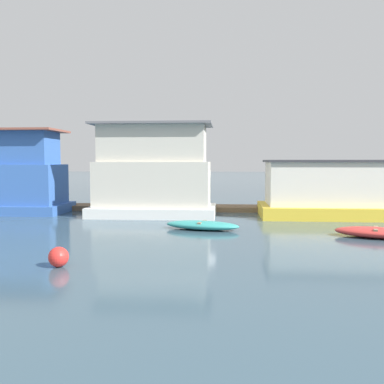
{
  "coord_description": "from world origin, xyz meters",
  "views": [
    {
      "loc": [
        1.88,
        -23.66,
        3.05
      ],
      "look_at": [
        0.0,
        -1.0,
        1.4
      ],
      "focal_mm": 40.0,
      "sensor_mm": 36.0,
      "label": 1
    }
  ],
  "objects_px": {
    "mooring_post_far_left": "(282,201)",
    "buoy_red": "(59,257)",
    "dinghy_red": "(376,232)",
    "houseboat_white": "(153,174)",
    "houseboat_blue": "(12,176)",
    "houseboat_yellow": "(323,190)",
    "dinghy_teal": "(202,225)"
  },
  "relations": [
    {
      "from": "houseboat_white",
      "to": "houseboat_yellow",
      "type": "xyz_separation_m",
      "value": [
        9.35,
        0.29,
        -0.89
      ]
    },
    {
      "from": "houseboat_blue",
      "to": "dinghy_red",
      "type": "relative_size",
      "value": 1.87
    },
    {
      "from": "buoy_red",
      "to": "mooring_post_far_left",
      "type": "bearing_deg",
      "value": 58.91
    },
    {
      "from": "houseboat_white",
      "to": "dinghy_teal",
      "type": "relative_size",
      "value": 1.95
    },
    {
      "from": "houseboat_yellow",
      "to": "mooring_post_far_left",
      "type": "height_order",
      "value": "houseboat_yellow"
    },
    {
      "from": "buoy_red",
      "to": "dinghy_teal",
      "type": "bearing_deg",
      "value": 62.2
    },
    {
      "from": "dinghy_teal",
      "to": "buoy_red",
      "type": "xyz_separation_m",
      "value": [
        -3.73,
        -7.07,
        0.1
      ]
    },
    {
      "from": "houseboat_white",
      "to": "dinghy_teal",
      "type": "distance_m",
      "value": 5.96
    },
    {
      "from": "houseboat_white",
      "to": "houseboat_yellow",
      "type": "relative_size",
      "value": 1.0
    },
    {
      "from": "dinghy_red",
      "to": "buoy_red",
      "type": "bearing_deg",
      "value": -152.35
    },
    {
      "from": "dinghy_teal",
      "to": "houseboat_white",
      "type": "bearing_deg",
      "value": 122.61
    },
    {
      "from": "houseboat_blue",
      "to": "buoy_red",
      "type": "height_order",
      "value": "houseboat_blue"
    },
    {
      "from": "houseboat_blue",
      "to": "buoy_red",
      "type": "distance_m",
      "value": 14.83
    },
    {
      "from": "dinghy_red",
      "to": "mooring_post_far_left",
      "type": "bearing_deg",
      "value": 109.52
    },
    {
      "from": "dinghy_red",
      "to": "mooring_post_far_left",
      "type": "xyz_separation_m",
      "value": [
        -2.72,
        7.68,
        0.52
      ]
    },
    {
      "from": "dinghy_red",
      "to": "houseboat_white",
      "type": "bearing_deg",
      "value": 148.55
    },
    {
      "from": "dinghy_teal",
      "to": "mooring_post_far_left",
      "type": "distance_m",
      "value": 7.59
    },
    {
      "from": "dinghy_teal",
      "to": "buoy_red",
      "type": "height_order",
      "value": "buoy_red"
    },
    {
      "from": "houseboat_white",
      "to": "houseboat_yellow",
      "type": "height_order",
      "value": "houseboat_white"
    },
    {
      "from": "mooring_post_far_left",
      "to": "houseboat_blue",
      "type": "bearing_deg",
      "value": -176.93
    },
    {
      "from": "houseboat_blue",
      "to": "mooring_post_far_left",
      "type": "bearing_deg",
      "value": 3.07
    },
    {
      "from": "houseboat_blue",
      "to": "dinghy_red",
      "type": "bearing_deg",
      "value": -20.19
    },
    {
      "from": "houseboat_blue",
      "to": "dinghy_teal",
      "type": "relative_size",
      "value": 1.8
    },
    {
      "from": "houseboat_blue",
      "to": "dinghy_red",
      "type": "height_order",
      "value": "houseboat_blue"
    },
    {
      "from": "mooring_post_far_left",
      "to": "buoy_red",
      "type": "height_order",
      "value": "mooring_post_far_left"
    },
    {
      "from": "dinghy_teal",
      "to": "houseboat_blue",
      "type": "bearing_deg",
      "value": 154.99
    },
    {
      "from": "mooring_post_far_left",
      "to": "buoy_red",
      "type": "relative_size",
      "value": 2.52
    },
    {
      "from": "mooring_post_far_left",
      "to": "buoy_red",
      "type": "xyz_separation_m",
      "value": [
        -8.02,
        -13.31,
        -0.44
      ]
    },
    {
      "from": "mooring_post_far_left",
      "to": "houseboat_white",
      "type": "bearing_deg",
      "value": -167.99
    },
    {
      "from": "buoy_red",
      "to": "houseboat_white",
      "type": "bearing_deg",
      "value": 86.45
    },
    {
      "from": "mooring_post_far_left",
      "to": "buoy_red",
      "type": "distance_m",
      "value": 15.55
    },
    {
      "from": "dinghy_red",
      "to": "buoy_red",
      "type": "height_order",
      "value": "buoy_red"
    }
  ]
}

